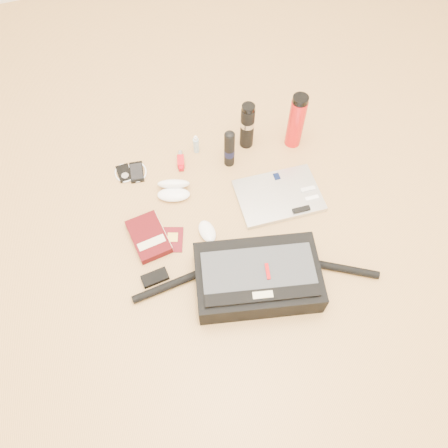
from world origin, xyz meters
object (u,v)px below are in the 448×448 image
object	(u,v)px
thermos_black	(247,126)
thermos_red	(296,121)
book	(149,237)
messenger_bag	(257,278)
laptop	(279,196)

from	to	relation	value
thermos_black	thermos_red	xyz separation A→B (m)	(0.21, -0.06, 0.02)
book	thermos_red	xyz separation A→B (m)	(0.78, 0.30, 0.12)
book	thermos_black	distance (m)	0.68
messenger_bag	laptop	distance (m)	0.44
book	laptop	bearing A→B (deg)	-5.23
messenger_bag	thermos_black	world-z (taller)	thermos_black
laptop	messenger_bag	bearing A→B (deg)	-120.99
laptop	thermos_black	bearing A→B (deg)	98.59
messenger_bag	laptop	world-z (taller)	messenger_bag
messenger_bag	thermos_black	distance (m)	0.73
book	thermos_black	xyz separation A→B (m)	(0.57, 0.36, 0.11)
laptop	thermos_red	size ratio (longest dim) A/B	1.31
laptop	thermos_black	size ratio (longest dim) A/B	1.53
thermos_black	messenger_bag	bearing A→B (deg)	-106.81
messenger_bag	thermos_black	xyz separation A→B (m)	(0.21, 0.70, 0.06)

